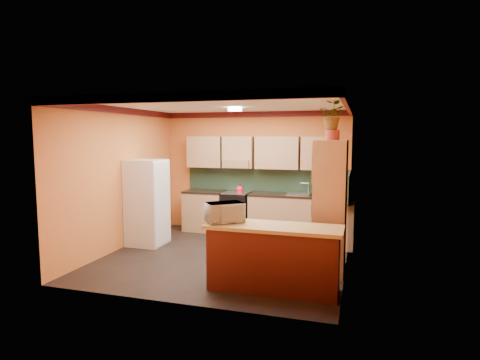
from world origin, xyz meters
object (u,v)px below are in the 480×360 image
object	(u,v)px
base_cabinets_back	(263,215)
fridge	(147,202)
pantry	(330,206)
breakfast_bar	(273,260)
stove	(236,212)
microwave	(225,212)

from	to	relation	value
base_cabinets_back	fridge	size ratio (longest dim) A/B	2.15
pantry	breakfast_bar	world-z (taller)	pantry
base_cabinets_back	stove	world-z (taller)	stove
base_cabinets_back	pantry	world-z (taller)	pantry
fridge	pantry	bearing A→B (deg)	-8.77
fridge	pantry	distance (m)	3.65
stove	fridge	bearing A→B (deg)	-133.68
fridge	breakfast_bar	bearing A→B (deg)	-29.21
fridge	base_cabinets_back	bearing A→B (deg)	35.88
fridge	breakfast_bar	distance (m)	3.36
pantry	stove	bearing A→B (deg)	137.52
stove	breakfast_bar	size ratio (longest dim) A/B	0.51
pantry	breakfast_bar	distance (m)	1.41
pantry	microwave	size ratio (longest dim) A/B	4.09
base_cabinets_back	breakfast_bar	xyz separation A→B (m)	(0.89, -3.09, 0.00)
base_cabinets_back	stove	bearing A→B (deg)	-180.00
breakfast_bar	microwave	world-z (taller)	microwave
base_cabinets_back	microwave	world-z (taller)	microwave
stove	pantry	world-z (taller)	pantry
stove	breakfast_bar	bearing A→B (deg)	-63.89
pantry	breakfast_bar	xyz separation A→B (m)	(-0.69, -1.07, -0.61)
microwave	breakfast_bar	bearing A→B (deg)	-38.57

